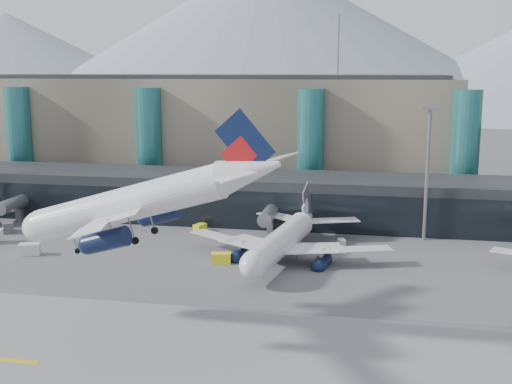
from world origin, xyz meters
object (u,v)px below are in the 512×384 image
(lightmast_mid, at_px, (427,166))
(veh_a, at_px, (30,249))
(veh_f, at_px, (8,227))
(jet_parked_mid, at_px, (287,230))
(veh_g, at_px, (342,242))
(veh_h, at_px, (221,258))
(hero_jet, at_px, (152,192))
(veh_b, at_px, (200,228))

(lightmast_mid, relative_size, veh_a, 7.08)
(veh_a, distance_m, veh_f, 19.00)
(jet_parked_mid, xyz_separation_m, veh_g, (9.13, 8.66, -4.11))
(lightmast_mid, relative_size, jet_parked_mid, 0.67)
(jet_parked_mid, height_order, veh_h, jet_parked_mid)
(jet_parked_mid, distance_m, veh_g, 13.24)
(lightmast_mid, distance_m, veh_h, 43.64)
(hero_jet, height_order, veh_b, hero_jet)
(veh_g, bearing_deg, veh_h, -70.74)
(jet_parked_mid, bearing_deg, veh_b, 63.29)
(lightmast_mid, xyz_separation_m, veh_a, (-69.39, -23.98, -13.40))
(veh_a, bearing_deg, hero_jet, -58.06)
(lightmast_mid, bearing_deg, jet_parked_mid, -146.60)
(jet_parked_mid, distance_m, veh_b, 24.49)
(lightmast_mid, height_order, veh_h, lightmast_mid)
(veh_b, bearing_deg, hero_jet, -147.97)
(lightmast_mid, xyz_separation_m, veh_b, (-44.24, -2.19, -13.65))
(veh_a, xyz_separation_m, veh_f, (-12.81, 14.02, 0.05))
(veh_b, distance_m, veh_h, 22.43)
(veh_h, bearing_deg, veh_f, 155.06)
(veh_a, distance_m, veh_h, 34.59)
(veh_a, height_order, veh_g, veh_a)
(lightmast_mid, bearing_deg, hero_jet, -124.86)
(hero_jet, relative_size, jet_parked_mid, 0.97)
(lightmast_mid, bearing_deg, veh_b, -177.16)
(veh_h, bearing_deg, veh_b, 104.76)
(veh_a, relative_size, veh_b, 1.35)
(lightmast_mid, xyz_separation_m, veh_g, (-15.39, -7.51, -13.82))
(lightmast_mid, distance_m, veh_g, 22.00)
(veh_a, bearing_deg, veh_h, -15.84)
(lightmast_mid, relative_size, veh_b, 9.58)
(veh_a, xyz_separation_m, veh_b, (25.15, 21.79, -0.25))
(veh_g, bearing_deg, hero_jet, -43.51)
(hero_jet, bearing_deg, veh_h, 94.48)
(lightmast_mid, distance_m, hero_jet, 63.21)
(veh_b, bearing_deg, jet_parked_mid, -102.62)
(veh_a, bearing_deg, veh_b, 22.69)
(lightmast_mid, distance_m, veh_f, 83.88)
(lightmast_mid, xyz_separation_m, veh_f, (-82.21, -9.96, -13.35))
(veh_a, xyz_separation_m, veh_g, (54.01, 16.48, -0.42))
(lightmast_mid, xyz_separation_m, veh_h, (-34.83, -22.55, -13.52))
(veh_b, distance_m, veh_g, 29.34)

